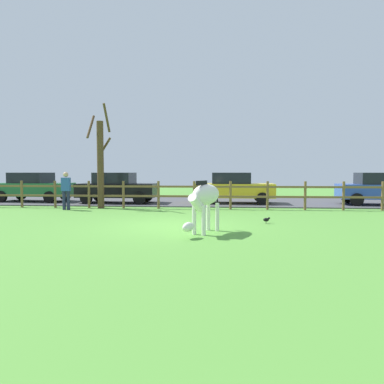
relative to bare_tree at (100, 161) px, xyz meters
name	(u,v)px	position (x,y,z in m)	size (l,w,h in m)	color
ground_plane	(173,226)	(4.02, -5.02, -2.13)	(60.00, 60.00, 0.00)	#549338
parking_asphalt	(196,201)	(4.02, 4.28, -2.11)	(28.00, 7.40, 0.05)	#47474C
paddock_fence	(176,193)	(3.46, -0.02, -1.43)	(21.00, 0.11, 1.24)	brown
bare_tree	(100,161)	(0.00, 0.00, 0.00)	(0.93, 0.93, 4.68)	#513A23
zebra	(205,199)	(5.05, -6.21, -1.21)	(1.07, 1.80, 1.41)	white
crow_on_grass	(266,220)	(6.92, -4.27, -2.01)	(0.21, 0.10, 0.20)	black
parked_car_black	(117,187)	(0.07, 2.23, -1.29)	(4.02, 1.92, 1.56)	black
parked_car_yellow	(233,188)	(6.08, 2.55, -1.29)	(4.02, 1.93, 1.56)	yellow
parked_car_green	(34,187)	(-4.73, 2.72, -1.29)	(4.07, 2.02, 1.56)	#236B38
parked_car_blue	(381,188)	(13.18, 2.22, -1.29)	(4.13, 2.15, 1.56)	#2D4CAD
visitor_near_fence	(66,189)	(-1.24, -0.88, -1.23)	(0.39, 0.27, 1.64)	#232847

